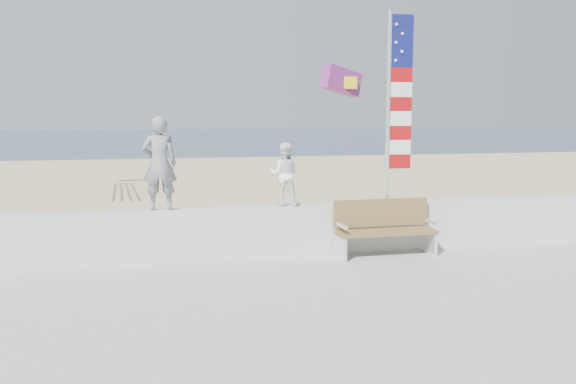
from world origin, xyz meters
The scene contains 8 objects.
ground centered at (0.00, 0.00, 0.00)m, with size 220.00×220.00×0.00m, color #2A3D54.
sand centered at (0.00, 9.00, 0.04)m, with size 90.00×40.00×0.08m, color tan.
seawall centered at (0.00, 2.00, 0.63)m, with size 30.00×0.35×0.90m, color silver.
adult centered at (-2.00, 2.00, 1.88)m, with size 0.58×0.38×1.60m, color gray.
child centered at (0.18, 2.00, 1.65)m, with size 0.55×0.43×1.13m, color white.
bench centered at (1.92, 1.55, 0.69)m, with size 1.80×0.57×1.00m.
flag centered at (2.27, 2.00, 2.99)m, with size 0.50×0.08×3.50m.
parafoil_kite centered at (2.50, 5.75, 3.51)m, with size 1.15×0.71×0.78m.
Camera 1 is at (-2.27, -8.53, 2.70)m, focal length 38.00 mm.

